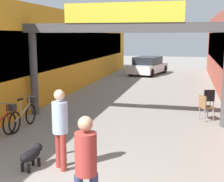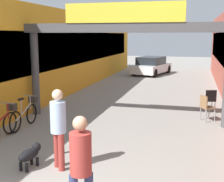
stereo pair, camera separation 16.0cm
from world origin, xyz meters
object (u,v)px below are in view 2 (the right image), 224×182
at_px(cafe_chair_black_farther, 210,99).
at_px(parked_car_white, 152,66).
at_px(pedestrian_with_dog, 58,124).
at_px(bicycle_red_third, 1,123).
at_px(cafe_chair_wood_nearer, 206,106).
at_px(pedestrian_companion, 81,163).
at_px(dog_on_leash, 30,154).
at_px(bicycle_silver_farthest, 25,114).
at_px(bollard_post_metal, 57,135).

distance_m(cafe_chair_black_farther, parked_car_white, 11.69).
relative_size(pedestrian_with_dog, bicycle_red_third, 1.06).
bearing_deg(cafe_chair_wood_nearer, pedestrian_with_dog, -123.52).
bearing_deg(pedestrian_companion, parked_car_white, 94.59).
distance_m(dog_on_leash, bicycle_silver_farthest, 3.28).
xyz_separation_m(bicycle_red_third, parked_car_white, (2.12, 15.71, 0.21)).
relative_size(bicycle_silver_farthest, cafe_chair_wood_nearer, 1.90).
bearing_deg(pedestrian_with_dog, pedestrian_companion, -56.12).
bearing_deg(bicycle_silver_farthest, pedestrian_with_dog, -48.15).
distance_m(bicycle_silver_farthest, cafe_chair_wood_nearer, 6.03).
xyz_separation_m(bicycle_silver_farthest, bollard_post_metal, (1.98, -1.93, 0.06)).
height_order(pedestrian_with_dog, cafe_chair_wood_nearer, pedestrian_with_dog).
bearing_deg(cafe_chair_black_farther, dog_on_leash, -122.99).
bearing_deg(cafe_chair_black_farther, pedestrian_with_dog, -119.10).
bearing_deg(bollard_post_metal, bicycle_red_third, 159.98).
xyz_separation_m(pedestrian_with_dog, pedestrian_companion, (1.18, -1.76, -0.04)).
bearing_deg(bicycle_silver_farthest, bollard_post_metal, -44.17).
bearing_deg(bicycle_red_third, bollard_post_metal, -20.02).
relative_size(bollard_post_metal, cafe_chair_wood_nearer, 1.09).
xyz_separation_m(dog_on_leash, cafe_chair_wood_nearer, (3.87, 4.99, 0.22)).
bearing_deg(pedestrian_with_dog, bollard_post_metal, 118.55).
xyz_separation_m(bicycle_red_third, cafe_chair_wood_nearer, (5.70, 3.39, 0.10)).
xyz_separation_m(pedestrian_with_dog, cafe_chair_wood_nearer, (3.23, 4.88, -0.49)).
relative_size(pedestrian_with_dog, dog_on_leash, 2.50).
xyz_separation_m(pedestrian_companion, parked_car_white, (-1.52, 18.96, -0.35)).
xyz_separation_m(pedestrian_with_dog, dog_on_leash, (-0.64, -0.12, -0.71)).
xyz_separation_m(dog_on_leash, parked_car_white, (0.30, 17.32, 0.33)).
xyz_separation_m(bicycle_silver_farthest, cafe_chair_wood_nearer, (5.61, 2.22, 0.10)).
bearing_deg(pedestrian_companion, bollard_post_metal, 122.38).
distance_m(dog_on_leash, parked_car_white, 17.32).
height_order(dog_on_leash, bicycle_silver_farthest, bicycle_silver_farthest).
height_order(cafe_chair_wood_nearer, cafe_chair_black_farther, same).
distance_m(bicycle_silver_farthest, bollard_post_metal, 2.76).
relative_size(bicycle_red_third, parked_car_white, 0.39).
distance_m(bicycle_silver_farthest, cafe_chair_black_farther, 6.75).
bearing_deg(parked_car_white, bollard_post_metal, -90.19).
height_order(bicycle_red_third, cafe_chair_black_farther, bicycle_red_third).
bearing_deg(cafe_chair_wood_nearer, bicycle_red_third, -149.24).
bearing_deg(dog_on_leash, bicycle_silver_farthest, 122.06).
bearing_deg(parked_car_white, bicycle_red_third, -97.70).
distance_m(pedestrian_companion, bollard_post_metal, 2.99).
relative_size(cafe_chair_wood_nearer, cafe_chair_black_farther, 1.00).
bearing_deg(pedestrian_with_dog, dog_on_leash, -169.71).
height_order(bicycle_silver_farthest, parked_car_white, parked_car_white).
xyz_separation_m(pedestrian_with_dog, bollard_post_metal, (-0.40, 0.73, -0.53)).
distance_m(bollard_post_metal, cafe_chair_black_farther, 6.60).
relative_size(bicycle_silver_farthest, bollard_post_metal, 1.74).
bearing_deg(bicycle_silver_farthest, bicycle_red_third, -94.17).
height_order(bollard_post_metal, cafe_chair_wood_nearer, bollard_post_metal).
distance_m(pedestrian_with_dog, dog_on_leash, 0.97).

